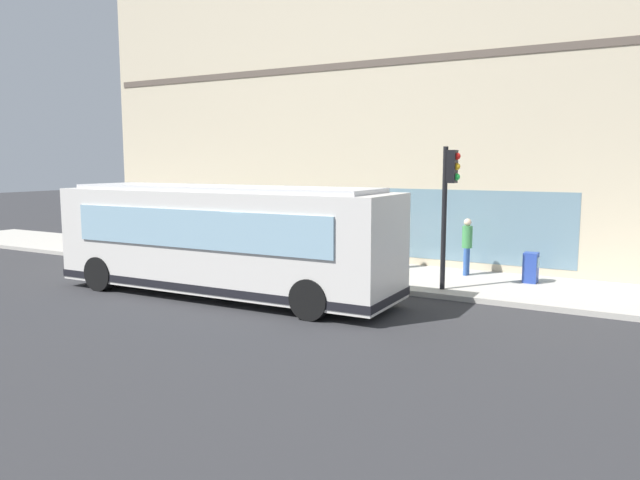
% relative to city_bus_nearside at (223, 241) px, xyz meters
% --- Properties ---
extents(ground, '(120.00, 120.00, 0.00)m').
position_rel_city_bus_nearside_xyz_m(ground, '(-0.03, -0.37, -1.55)').
color(ground, '#2D2D30').
extents(sidewalk_curb, '(4.15, 40.00, 0.15)m').
position_rel_city_bus_nearside_xyz_m(sidewalk_curb, '(4.65, -0.37, -1.48)').
color(sidewalk_curb, '#B2ADA3').
rests_on(sidewalk_curb, ground).
extents(building_corner, '(8.33, 22.93, 13.00)m').
position_rel_city_bus_nearside_xyz_m(building_corner, '(10.86, -0.37, 4.94)').
color(building_corner, beige).
rests_on(building_corner, ground).
extents(city_bus_nearside, '(2.80, 10.10, 3.07)m').
position_rel_city_bus_nearside_xyz_m(city_bus_nearside, '(0.00, 0.00, 0.00)').
color(city_bus_nearside, silver).
rests_on(city_bus_nearside, ground).
extents(traffic_light_near_corner, '(0.32, 0.49, 4.00)m').
position_rel_city_bus_nearside_xyz_m(traffic_light_near_corner, '(3.21, -5.39, 1.38)').
color(traffic_light_near_corner, black).
rests_on(traffic_light_near_corner, sidewalk_curb).
extents(fire_hydrant, '(0.35, 0.35, 0.74)m').
position_rel_city_bus_nearside_xyz_m(fire_hydrant, '(4.09, 1.27, -1.04)').
color(fire_hydrant, red).
rests_on(fire_hydrant, sidewalk_curb).
extents(pedestrian_near_building_entrance, '(0.32, 0.32, 1.78)m').
position_rel_city_bus_nearside_xyz_m(pedestrian_near_building_entrance, '(4.94, 4.21, -0.38)').
color(pedestrian_near_building_entrance, '#8C3F8C').
rests_on(pedestrian_near_building_entrance, sidewalk_curb).
extents(pedestrian_near_hydrant, '(0.32, 0.32, 1.64)m').
position_rel_city_bus_nearside_xyz_m(pedestrian_near_hydrant, '(5.62, -2.74, -0.47)').
color(pedestrian_near_hydrant, '#99994C').
rests_on(pedestrian_near_hydrant, sidewalk_curb).
extents(pedestrian_by_light_pole, '(0.32, 0.32, 1.81)m').
position_rel_city_bus_nearside_xyz_m(pedestrian_by_light_pole, '(5.67, -5.24, -0.36)').
color(pedestrian_by_light_pole, '#3359A5').
rests_on(pedestrian_by_light_pole, sidewalk_curb).
extents(pedestrian_walking_along_curb, '(0.32, 0.32, 1.71)m').
position_rel_city_bus_nearside_xyz_m(pedestrian_walking_along_curb, '(4.38, 0.35, -0.42)').
color(pedestrian_walking_along_curb, '#3F8C4C').
rests_on(pedestrian_walking_along_curb, sidewalk_curb).
extents(newspaper_vending_box, '(0.44, 0.42, 0.90)m').
position_rel_city_bus_nearside_xyz_m(newspaper_vending_box, '(5.43, -7.25, -0.95)').
color(newspaper_vending_box, '#263F99').
rests_on(newspaper_vending_box, sidewalk_curb).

